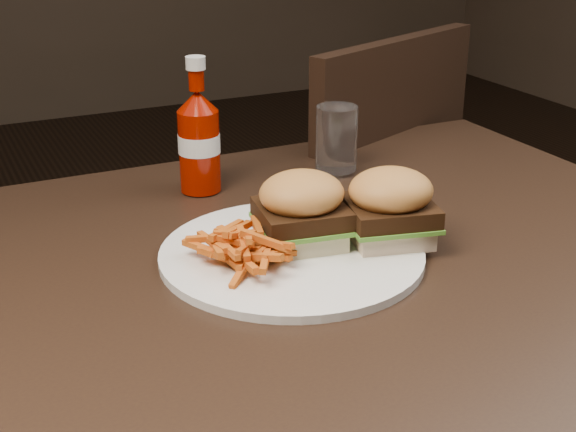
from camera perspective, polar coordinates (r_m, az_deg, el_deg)
name	(u,v)px	position (r m, az deg, el deg)	size (l,w,h in m)	color
dining_table	(256,281)	(0.94, -2.31, -4.65)	(1.20, 0.80, 0.04)	black
chair_far	(305,259)	(1.68, 1.25, -3.06)	(0.45, 0.45, 0.04)	black
plate	(292,254)	(0.95, 0.26, -2.72)	(0.31, 0.31, 0.01)	white
sandwich_half_a	(301,235)	(0.96, 0.96, -1.37)	(0.09, 0.09, 0.02)	beige
sandwich_half_b	(389,232)	(0.98, 7.18, -1.10)	(0.09, 0.09, 0.02)	beige
fries_pile	(244,246)	(0.91, -3.18, -2.13)	(0.10, 0.10, 0.04)	#B55C0D
ketchup_bottle	(199,151)	(1.14, -6.32, 4.61)	(0.06, 0.06, 0.12)	#820D00
tumbler	(337,138)	(1.21, 3.47, 5.55)	(0.06, 0.06, 0.10)	white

